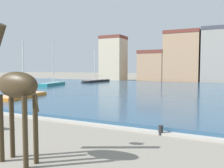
{
  "coord_description": "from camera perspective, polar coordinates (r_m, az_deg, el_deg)",
  "views": [
    {
      "loc": [
        9.16,
        -3.57,
        3.42
      ],
      "look_at": [
        1.23,
        12.52,
        2.2
      ],
      "focal_mm": 37.66,
      "sensor_mm": 36.0,
      "label": 1
    }
  ],
  "objects": [
    {
      "name": "townhouse_tall_gabled",
      "position": [
        58.13,
        24.51,
        6.35
      ],
      "size": [
        7.33,
        5.98,
        12.52
      ],
      "color": "gray",
      "rests_on": "ground"
    },
    {
      "name": "townhouse_narrow_midrow",
      "position": [
        63.52,
        0.32,
        6.19
      ],
      "size": [
        6.2,
        5.58,
        11.93
      ],
      "color": "#C6B293",
      "rests_on": "ground"
    },
    {
      "name": "mooring_bollard",
      "position": [
        12.48,
        11.74,
        -10.91
      ],
      "size": [
        0.24,
        0.24,
        0.5
      ],
      "primitive_type": "cylinder",
      "color": "#232326",
      "rests_on": "ground"
    },
    {
      "name": "giraffe_statue",
      "position": [
        9.13,
        -22.7,
        -0.79
      ],
      "size": [
        3.06,
        0.78,
        5.33
      ],
      "color": "#382B19",
      "rests_on": "ground"
    },
    {
      "name": "quay_edge_coping",
      "position": [
        15.35,
        -11.33,
        -8.83
      ],
      "size": [
        87.79,
        0.5,
        0.12
      ],
      "primitive_type": "cube",
      "color": "#ADA89E",
      "rests_on": "ground"
    },
    {
      "name": "townhouse_end_terrace",
      "position": [
        60.7,
        9.85,
        4.3
      ],
      "size": [
        6.38,
        6.62,
        7.82
      ],
      "color": "tan",
      "rests_on": "ground"
    },
    {
      "name": "townhouse_corner_house",
      "position": [
        59.66,
        16.8,
        6.32
      ],
      "size": [
        8.21,
        7.67,
        12.22
      ],
      "color": "tan",
      "rests_on": "ground"
    },
    {
      "name": "sailboat_orange",
      "position": [
        27.12,
        -20.35,
        -2.85
      ],
      "size": [
        3.21,
        7.54,
        6.25
      ],
      "color": "orange",
      "rests_on": "ground"
    },
    {
      "name": "harbor_water",
      "position": [
        34.7,
        10.83,
        -1.58
      ],
      "size": [
        87.79,
        42.42,
        0.32
      ],
      "primitive_type": "cube",
      "color": "#2D5170",
      "rests_on": "ground"
    },
    {
      "name": "sailboat_black",
      "position": [
        52.11,
        -4.33,
        0.58
      ],
      "size": [
        3.04,
        8.92,
        7.5
      ],
      "color": "black",
      "rests_on": "ground"
    },
    {
      "name": "sailboat_teal",
      "position": [
        43.84,
        -13.86,
        -0.11
      ],
      "size": [
        2.97,
        7.5,
        8.39
      ],
      "color": "teal",
      "rests_on": "ground"
    }
  ]
}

